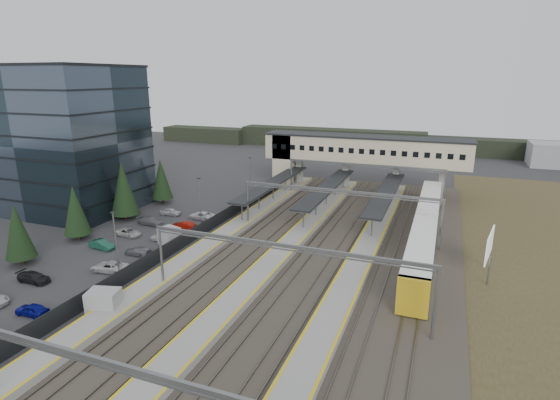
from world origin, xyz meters
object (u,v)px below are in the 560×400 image
at_px(relay_cabin_near, 104,302).
at_px(billboard, 489,246).
at_px(office_building, 61,139).
at_px(relay_cabin_far, 169,236).
at_px(footbridge, 350,151).
at_px(train, 425,229).

bearing_deg(relay_cabin_near, billboard, 32.70).
xyz_separation_m(office_building, relay_cabin_near, (31.87, -26.65, -10.97)).
bearing_deg(relay_cabin_far, footbridge, 66.67).
relative_size(footbridge, train, 0.95).
distance_m(office_building, train, 60.96).
bearing_deg(relay_cabin_far, relay_cabin_near, -74.83).
bearing_deg(relay_cabin_far, billboard, 6.82).
relative_size(office_building, relay_cabin_near, 7.12).
distance_m(footbridge, train, 31.22).
height_order(relay_cabin_near, relay_cabin_far, relay_cabin_near).
bearing_deg(train, billboard, -47.02).
bearing_deg(footbridge, train, -57.93).
bearing_deg(billboard, relay_cabin_far, -173.18).
bearing_deg(billboard, office_building, 176.70).
height_order(relay_cabin_far, billboard, billboard).
distance_m(office_building, footbridge, 53.18).
relative_size(office_building, billboard, 3.94).
bearing_deg(office_building, footbridge, 34.47).
bearing_deg(billboard, train, 132.98).
bearing_deg(relay_cabin_near, relay_cabin_far, 105.17).
height_order(relay_cabin_near, footbridge, footbridge).
bearing_deg(relay_cabin_near, train, 47.44).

